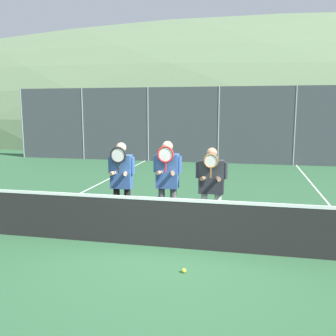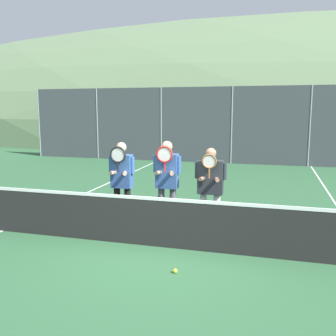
{
  "view_description": "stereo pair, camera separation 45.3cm",
  "coord_description": "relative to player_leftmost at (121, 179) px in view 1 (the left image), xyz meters",
  "views": [
    {
      "loc": [
        1.32,
        -6.21,
        2.43
      ],
      "look_at": [
        -0.24,
        1.09,
        1.25
      ],
      "focal_mm": 40.0,
      "sensor_mm": 36.0,
      "label": 1
    },
    {
      "loc": [
        1.76,
        -6.1,
        2.43
      ],
      "look_at": [
        -0.24,
        1.09,
        1.25
      ],
      "focal_mm": 40.0,
      "sensor_mm": 36.0,
      "label": 2
    }
  ],
  "objects": [
    {
      "name": "clubhouse_building",
      "position": [
        0.98,
        18.06,
        0.61
      ],
      "size": [
        18.65,
        5.5,
        3.28
      ],
      "color": "beige",
      "rests_on": "ground_plane"
    },
    {
      "name": "tennis_net",
      "position": [
        1.15,
        -0.83,
        -0.58
      ],
      "size": [
        9.2,
        0.09,
        1.0
      ],
      "color": "gray",
      "rests_on": "ground_plane"
    },
    {
      "name": "player_leftmost",
      "position": [
        0.0,
        0.0,
        0.0
      ],
      "size": [
        0.55,
        0.34,
        1.77
      ],
      "color": "black",
      "rests_on": "ground_plane"
    },
    {
      "name": "car_center",
      "position": [
        5.46,
        12.23,
        -0.12
      ],
      "size": [
        4.04,
        1.93,
        1.83
      ],
      "color": "#B2B7BC",
      "rests_on": "ground_plane"
    },
    {
      "name": "ground_plane",
      "position": [
        1.15,
        -0.83,
        -1.05
      ],
      "size": [
        120.0,
        120.0,
        0.0
      ],
      "primitive_type": "plane",
      "color": "#2D5B38"
    },
    {
      "name": "car_left_of_center",
      "position": [
        0.84,
        12.24,
        -0.17
      ],
      "size": [
        4.1,
        2.02,
        1.7
      ],
      "color": "silver",
      "rests_on": "ground_plane"
    },
    {
      "name": "player_center_right",
      "position": [
        1.8,
        0.06,
        -0.04
      ],
      "size": [
        0.61,
        0.34,
        1.7
      ],
      "color": "white",
      "rests_on": "ground_plane"
    },
    {
      "name": "court_line_left_sideline",
      "position": [
        -2.27,
        2.17,
        -1.04
      ],
      "size": [
        0.05,
        16.0,
        0.01
      ],
      "primitive_type": "cube",
      "color": "white",
      "rests_on": "ground_plane"
    },
    {
      "name": "tennis_ball_on_court",
      "position": [
        1.59,
        -1.8,
        -1.01
      ],
      "size": [
        0.07,
        0.07,
        0.07
      ],
      "color": "#CCDB33",
      "rests_on": "ground_plane"
    },
    {
      "name": "fence_back",
      "position": [
        1.15,
        9.91,
        0.66
      ],
      "size": [
        19.69,
        0.06,
        3.41
      ],
      "color": "gray",
      "rests_on": "ground_plane"
    },
    {
      "name": "car_far_left",
      "position": [
        -4.03,
        12.66,
        -0.11
      ],
      "size": [
        4.55,
        1.91,
        1.85
      ],
      "color": "silver",
      "rests_on": "ground_plane"
    },
    {
      "name": "hill_distant",
      "position": [
        1.15,
        48.81,
        -1.05
      ],
      "size": [
        132.03,
        73.35,
        25.67
      ],
      "color": "#5B7551",
      "rests_on": "ground_plane"
    },
    {
      "name": "player_center_left",
      "position": [
        0.92,
        0.13,
        0.03
      ],
      "size": [
        0.57,
        0.34,
        1.81
      ],
      "color": "#56565B",
      "rests_on": "ground_plane"
    },
    {
      "name": "court_line_right_sideline",
      "position": [
        4.56,
        2.17,
        -1.04
      ],
      "size": [
        0.05,
        16.0,
        0.01
      ],
      "primitive_type": "cube",
      "color": "white",
      "rests_on": "ground_plane"
    }
  ]
}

